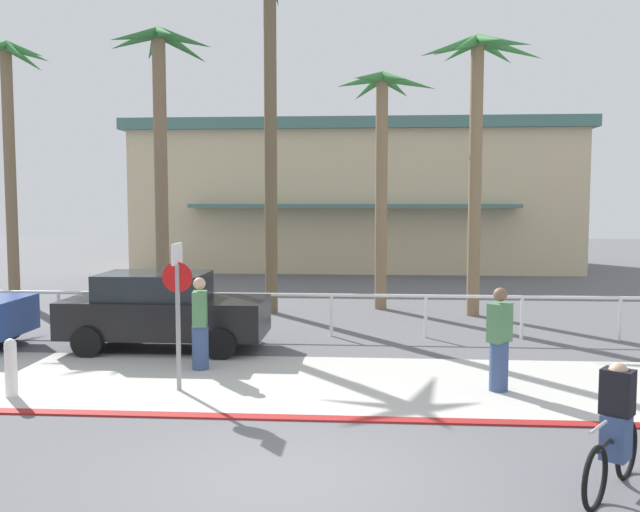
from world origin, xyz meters
name	(u,v)px	position (x,y,z in m)	size (l,w,h in m)	color
ground_plane	(334,325)	(0.00, 10.00, 0.00)	(80.00, 80.00, 0.00)	#5B5B60
sidewalk_strip	(318,383)	(0.00, 4.20, 0.01)	(44.00, 4.00, 0.02)	beige
curb_paint	(309,418)	(0.00, 2.20, 0.01)	(44.00, 0.24, 0.03)	maroon
building_backdrop	(355,196)	(0.20, 26.24, 3.43)	(20.57, 9.89, 6.81)	beige
rail_fence	(331,302)	(0.00, 8.50, 0.84)	(22.65, 0.08, 1.04)	white
stop_sign_bike_lane	(178,295)	(-2.36, 3.56, 1.68)	(0.52, 0.56, 2.56)	gray
bollard_2	(11,367)	(-5.04, 2.97, 0.52)	(0.20, 0.20, 1.00)	white
palm_tree_1	(7,105)	(-10.73, 13.75, 6.31)	(2.93, 3.28, 8.34)	#756047
palm_tree_2	(161,112)	(-4.75, 10.66, 5.66)	(2.85, 3.26, 7.92)	#756047
palm_tree_3	(270,58)	(-1.94, 11.81, 7.28)	(2.88, 3.46, 9.91)	brown
palm_tree_4	(382,137)	(1.26, 12.79, 5.14)	(2.97, 3.05, 7.04)	#846B4C
palm_tree_5	(478,101)	(3.87, 11.70, 6.00)	(3.54, 3.26, 7.83)	#846B4C
car_black_1	(163,310)	(-3.61, 6.79, 0.87)	(4.40, 2.02, 1.69)	black
cyclist_black_0	(615,430)	(3.69, -0.07, 0.69)	(1.12, 1.51, 1.50)	black
pedestrian_0	(200,327)	(-2.35, 5.02, 0.85)	(0.36, 0.43, 1.81)	#384C7A
pedestrian_1	(499,343)	(3.13, 3.91, 0.84)	(0.47, 0.46, 1.81)	#384C7A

